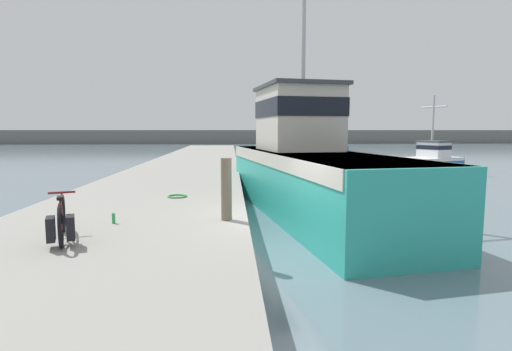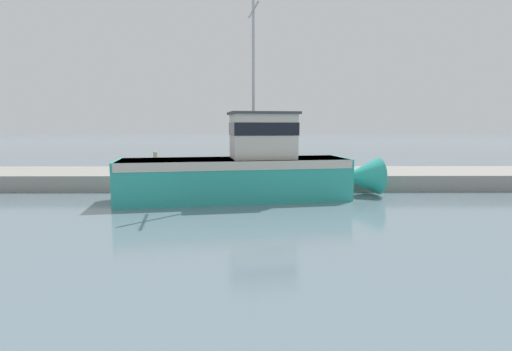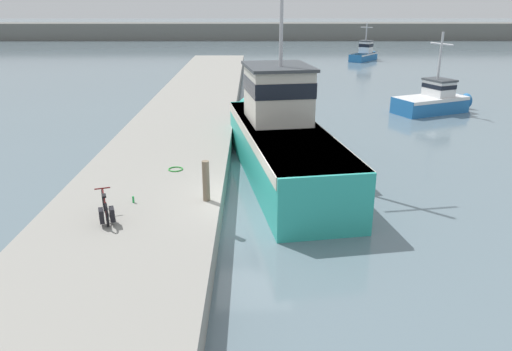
{
  "view_description": "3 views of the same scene",
  "coord_description": "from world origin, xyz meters",
  "views": [
    {
      "loc": [
        -1.3,
        -8.34,
        2.69
      ],
      "look_at": [
        -0.74,
        0.68,
        1.66
      ],
      "focal_mm": 28.0,
      "sensor_mm": 36.0,
      "label": 1
    },
    {
      "loc": [
        20.38,
        5.0,
        3.6
      ],
      "look_at": [
        0.14,
        5.15,
        1.04
      ],
      "focal_mm": 28.0,
      "sensor_mm": 36.0,
      "label": 2
    },
    {
      "loc": [
        0.03,
        -14.51,
        6.76
      ],
      "look_at": [
        0.13,
        2.1,
        0.8
      ],
      "focal_mm": 35.0,
      "sensor_mm": 36.0,
      "label": 3
    }
  ],
  "objects": [
    {
      "name": "ground_plane",
      "position": [
        0.0,
        0.0,
        0.0
      ],
      "size": [
        320.0,
        320.0,
        0.0
      ],
      "primitive_type": "plane",
      "color": "slate"
    },
    {
      "name": "dock_pier",
      "position": [
        -3.57,
        0.0,
        0.43
      ],
      "size": [
        5.2,
        80.0,
        0.87
      ],
      "primitive_type": "cube",
      "color": "gray",
      "rests_on": "ground_plane"
    },
    {
      "name": "far_shoreline",
      "position": [
        30.0,
        72.27,
        1.34
      ],
      "size": [
        180.0,
        5.0,
        2.69
      ],
      "primitive_type": "cube",
      "color": "slate",
      "rests_on": "ground_plane"
    },
    {
      "name": "fishing_boat_main",
      "position": [
        1.13,
        4.81,
        1.52
      ],
      "size": [
        4.67,
        13.18,
        10.45
      ],
      "rotation": [
        0.0,
        0.0,
        0.16
      ],
      "color": "teal",
      "rests_on": "ground_plane"
    },
    {
      "name": "boat_red_outer",
      "position": [
        12.59,
        42.88,
        0.75
      ],
      "size": [
        3.99,
        4.97,
        4.06
      ],
      "rotation": [
        0.0,
        0.0,
        -0.62
      ],
      "color": "#236BB2",
      "rests_on": "ground_plane"
    },
    {
      "name": "boat_blue_far",
      "position": [
        11.17,
        15.95,
        0.76
      ],
      "size": [
        5.44,
        3.71,
        4.82
      ],
      "rotation": [
        0.0,
        0.0,
        -1.14
      ],
      "color": "#236BB2",
      "rests_on": "ground_plane"
    },
    {
      "name": "bicycle_touring",
      "position": [
        -4.07,
        -1.79,
        1.21
      ],
      "size": [
        0.79,
        1.68,
        0.75
      ],
      "rotation": [
        0.0,
        0.0,
        0.35
      ],
      "color": "black",
      "rests_on": "dock_pier"
    },
    {
      "name": "mooring_post",
      "position": [
        -1.4,
        -0.34,
        1.5
      ],
      "size": [
        0.22,
        0.22,
        1.27
      ],
      "primitive_type": "cylinder",
      "color": "#756651",
      "rests_on": "dock_pier"
    },
    {
      "name": "hose_coil",
      "position": [
        -2.78,
        2.55,
        0.89
      ],
      "size": [
        0.53,
        0.53,
        0.04
      ],
      "primitive_type": "torus",
      "color": "green",
      "rests_on": "dock_pier"
    },
    {
      "name": "water_bottle_by_bike",
      "position": [
        -3.61,
        -0.51,
        0.97
      ],
      "size": [
        0.06,
        0.06,
        0.2
      ],
      "primitive_type": "cylinder",
      "color": "green",
      "rests_on": "dock_pier"
    }
  ]
}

